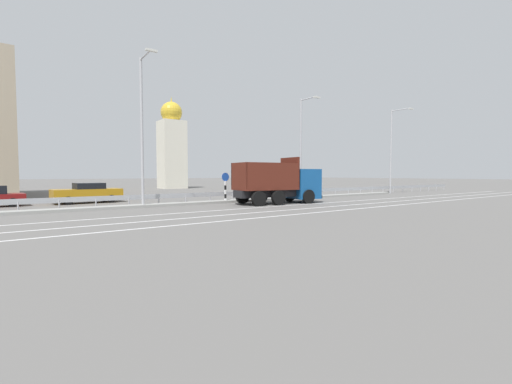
{
  "coord_description": "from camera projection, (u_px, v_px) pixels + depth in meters",
  "views": [
    {
      "loc": [
        -14.59,
        -20.69,
        2.18
      ],
      "look_at": [
        0.61,
        0.59,
        0.82
      ],
      "focal_mm": 24.0,
      "sensor_mm": 36.0,
      "label": 1
    }
  ],
  "objects": [
    {
      "name": "ground_plane",
      "position": [
        254.0,
        204.0,
        25.4
      ],
      "size": [
        320.0,
        320.0,
        0.0
      ],
      "primitive_type": "plane",
      "color": "#605E5B"
    },
    {
      "name": "lane_strip_0",
      "position": [
        293.0,
        205.0,
        24.1
      ],
      "size": [
        70.37,
        0.16,
        0.01
      ],
      "primitive_type": "cube",
      "color": "silver",
      "rests_on": "ground_plane"
    },
    {
      "name": "lane_strip_1",
      "position": [
        316.0,
        208.0,
        22.24
      ],
      "size": [
        70.37,
        0.16,
        0.01
      ],
      "primitive_type": "cube",
      "color": "silver",
      "rests_on": "ground_plane"
    },
    {
      "name": "lane_strip_2",
      "position": [
        340.0,
        210.0,
        20.64
      ],
      "size": [
        70.37,
        0.16,
        0.01
      ],
      "primitive_type": "cube",
      "color": "silver",
      "rests_on": "ground_plane"
    },
    {
      "name": "median_island",
      "position": [
        239.0,
        201.0,
        27.05
      ],
      "size": [
        38.7,
        1.1,
        0.18
      ],
      "primitive_type": "cube",
      "color": "gray",
      "rests_on": "ground_plane"
    },
    {
      "name": "median_guardrail",
      "position": [
        233.0,
        194.0,
        27.83
      ],
      "size": [
        70.37,
        0.09,
        0.78
      ],
      "color": "#9EA0A5",
      "rests_on": "ground_plane"
    },
    {
      "name": "dump_truck",
      "position": [
        287.0,
        186.0,
        25.93
      ],
      "size": [
        6.83,
        3.28,
        3.46
      ],
      "rotation": [
        0.0,
        0.0,
        -1.68
      ],
      "color": "#144C8C",
      "rests_on": "ground_plane"
    },
    {
      "name": "median_road_sign",
      "position": [
        225.0,
        187.0,
        26.26
      ],
      "size": [
        0.69,
        0.16,
        2.33
      ],
      "color": "white",
      "rests_on": "ground_plane"
    },
    {
      "name": "street_lamp_1",
      "position": [
        143.0,
        125.0,
        22.24
      ],
      "size": [
        0.71,
        2.52,
        9.75
      ],
      "color": "#ADADB2",
      "rests_on": "ground_plane"
    },
    {
      "name": "street_lamp_2",
      "position": [
        302.0,
        143.0,
        30.39
      ],
      "size": [
        0.7,
        2.11,
        8.89
      ],
      "color": "#ADADB2",
      "rests_on": "ground_plane"
    },
    {
      "name": "street_lamp_3",
      "position": [
        392.0,
        147.0,
        38.68
      ],
      "size": [
        0.71,
        2.44,
        9.48
      ],
      "color": "#ADADB2",
      "rests_on": "ground_plane"
    },
    {
      "name": "parked_car_3",
      "position": [
        88.0,
        193.0,
        25.98
      ],
      "size": [
        4.9,
        2.3,
        1.53
      ],
      "rotation": [
        0.0,
        0.0,
        1.65
      ],
      "color": "#B27A14",
      "rests_on": "ground_plane"
    },
    {
      "name": "church_tower",
      "position": [
        172.0,
        146.0,
        52.56
      ],
      "size": [
        3.6,
        3.6,
        14.13
      ],
      "color": "silver",
      "rests_on": "ground_plane"
    }
  ]
}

